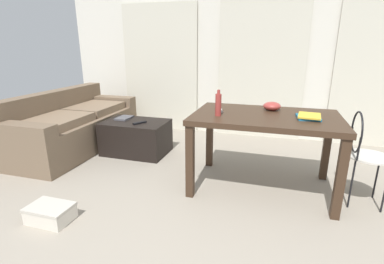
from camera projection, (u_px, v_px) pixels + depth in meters
The scene contains 14 objects.
ground_plane at pixel (239, 194), 2.74m from camera, with size 7.79×7.79×0.00m, color gray.
wall_back at pixel (262, 57), 4.24m from camera, with size 6.29×0.10×2.42m, color silver.
curtains at pixel (261, 71), 4.22m from camera, with size 4.48×0.03×2.01m.
couch at pixel (73, 126), 3.93m from camera, with size 0.86×1.97×0.77m.
coffee_table at pixel (136, 137), 3.75m from camera, with size 0.81×0.55×0.43m.
craft_table at pixel (265, 125), 2.70m from camera, with size 1.35×0.87×0.75m.
wire_chair at pixel (363, 148), 2.47m from camera, with size 0.37×0.37×0.84m.
bottle_near at pixel (218, 104), 2.61m from camera, with size 0.06×0.06×0.24m.
bowl at pixel (272, 106), 2.85m from camera, with size 0.17×0.17×0.08m, color #9E3833.
book_stack at pixel (309, 117), 2.53m from camera, with size 0.22×0.26×0.04m.
tv_remote_on_table at pixel (219, 110), 2.83m from camera, with size 0.05×0.18×0.02m, color #B7B7B2.
tv_remote_primary at pixel (140, 123), 3.59m from camera, with size 0.05×0.18×0.02m, color black.
magazine at pixel (124, 118), 3.82m from camera, with size 0.17×0.25×0.02m, color #4C4C51.
shoebox at pixel (50, 213), 2.31m from camera, with size 0.35×0.24×0.14m.
Camera 1 is at (0.28, -1.25, 1.37)m, focal length 26.68 mm.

